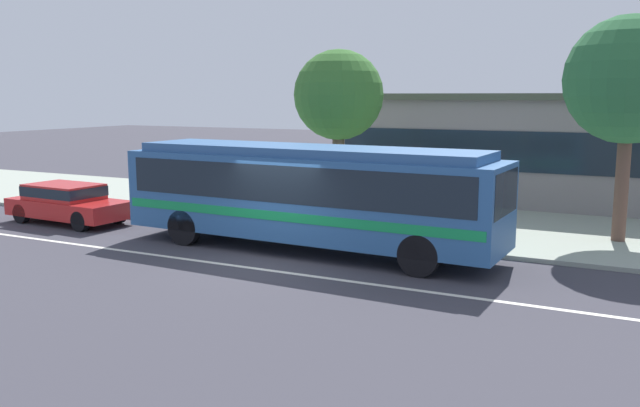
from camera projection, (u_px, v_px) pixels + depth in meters
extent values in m
plane|color=#3A3942|center=(272.00, 261.00, 17.00)|extent=(120.00, 120.00, 0.00)
cube|color=#97A091|center=(374.00, 216.00, 23.02)|extent=(60.00, 8.00, 0.12)
cube|color=silver|center=(255.00, 268.00, 16.29)|extent=(56.00, 0.16, 0.01)
cube|color=#2B5A93|center=(307.00, 196.00, 17.97)|extent=(10.64, 2.78, 2.17)
cube|color=#2F588C|center=(307.00, 151.00, 17.77)|extent=(9.79, 2.46, 0.24)
cube|color=#19232D|center=(307.00, 180.00, 17.90)|extent=(10.01, 2.78, 0.95)
cube|color=#14914C|center=(307.00, 210.00, 18.03)|extent=(10.43, 2.80, 0.24)
cube|color=#19232D|center=(504.00, 193.00, 15.41)|extent=(0.19, 2.13, 1.04)
cylinder|color=black|center=(448.00, 239.00, 17.34)|extent=(1.01, 0.31, 1.00)
cylinder|color=black|center=(419.00, 255.00, 15.49)|extent=(1.01, 0.31, 1.00)
cylinder|color=black|center=(230.00, 216.00, 20.66)|extent=(1.01, 0.31, 1.00)
cylinder|color=black|center=(184.00, 227.00, 18.81)|extent=(1.01, 0.31, 1.00)
cube|color=red|center=(69.00, 208.00, 22.02)|extent=(4.33, 1.99, 0.55)
cube|color=red|center=(64.00, 192.00, 22.04)|extent=(2.45, 1.68, 0.50)
cube|color=#19232D|center=(64.00, 191.00, 22.04)|extent=(2.50, 1.70, 0.32)
cylinder|color=black|center=(118.00, 214.00, 22.03)|extent=(0.65, 0.25, 0.64)
cylinder|color=black|center=(80.00, 221.00, 20.70)|extent=(0.65, 0.25, 0.64)
cylinder|color=black|center=(60.00, 207.00, 23.40)|extent=(0.65, 0.25, 0.64)
cylinder|color=black|center=(22.00, 213.00, 22.08)|extent=(0.65, 0.25, 0.64)
cylinder|color=#6A5D4E|center=(314.00, 213.00, 20.99)|extent=(0.14, 0.14, 0.82)
cylinder|color=#6A5D4E|center=(318.00, 213.00, 20.89)|extent=(0.14, 0.14, 0.82)
cylinder|color=#439247|center=(316.00, 191.00, 20.83)|extent=(0.41, 0.41, 0.58)
sphere|color=#C08D91|center=(316.00, 178.00, 20.77)|extent=(0.22, 0.22, 0.22)
cylinder|color=#31302C|center=(408.00, 223.00, 19.15)|extent=(0.14, 0.14, 0.85)
cylinder|color=#31302C|center=(402.00, 224.00, 19.13)|extent=(0.14, 0.14, 0.85)
cylinder|color=purple|center=(405.00, 199.00, 19.03)|extent=(0.48, 0.48, 0.55)
sphere|color=#CDB08F|center=(406.00, 186.00, 18.97)|extent=(0.22, 0.22, 0.22)
cylinder|color=gray|center=(438.00, 199.00, 18.35)|extent=(0.08, 0.08, 2.49)
cube|color=yellow|center=(439.00, 161.00, 18.18)|extent=(0.08, 0.44, 0.56)
cylinder|color=brown|center=(338.00, 172.00, 22.46)|extent=(0.39, 0.39, 3.03)
sphere|color=#356A2B|center=(339.00, 95.00, 22.05)|extent=(2.97, 2.97, 2.97)
cylinder|color=brown|center=(622.00, 183.00, 18.62)|extent=(0.37, 0.37, 3.25)
sphere|color=#296236|center=(629.00, 80.00, 18.17)|extent=(3.50, 3.50, 3.50)
cube|color=gray|center=(534.00, 149.00, 27.19)|extent=(14.47, 7.90, 4.01)
cube|color=#19232D|center=(516.00, 152.00, 23.66)|extent=(13.31, 0.04, 1.44)
cube|color=#464C3D|center=(537.00, 97.00, 26.85)|extent=(14.87, 8.30, 0.24)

